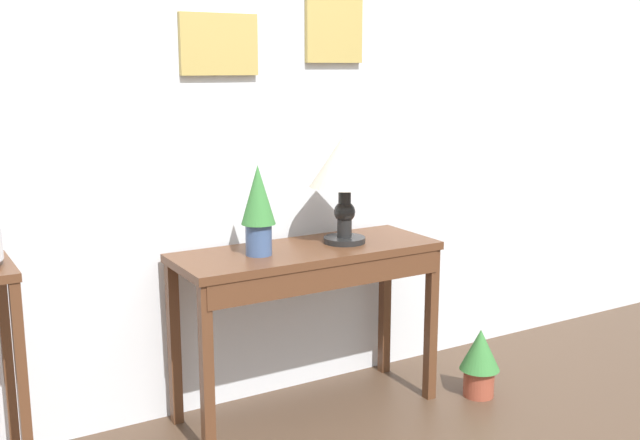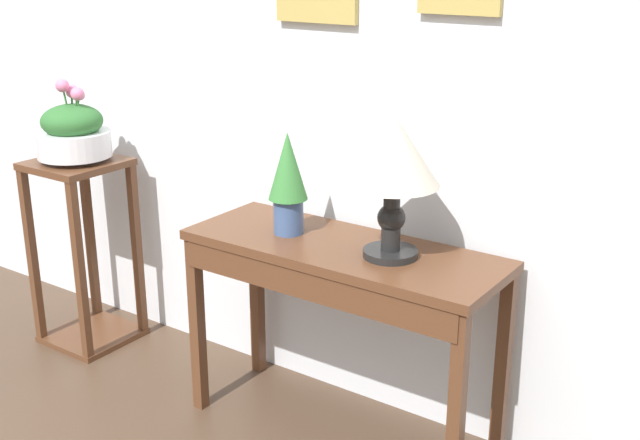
{
  "view_description": "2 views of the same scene",
  "coord_description": "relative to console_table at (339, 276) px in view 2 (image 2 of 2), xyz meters",
  "views": [
    {
      "loc": [
        -1.41,
        -1.54,
        1.51
      ],
      "look_at": [
        0.24,
        1.25,
        0.85
      ],
      "focal_mm": 42.37,
      "sensor_mm": 36.0,
      "label": 1
    },
    {
      "loc": [
        1.58,
        -1.0,
        1.73
      ],
      "look_at": [
        0.03,
        1.22,
        0.81
      ],
      "focal_mm": 45.14,
      "sensor_mm": 36.0,
      "label": 2
    }
  ],
  "objects": [
    {
      "name": "console_table",
      "position": [
        0.0,
        0.0,
        0.0
      ],
      "size": [
        1.16,
        0.43,
        0.75
      ],
      "color": "#56331E",
      "rests_on": "ground"
    },
    {
      "name": "back_wall_with_art",
      "position": [
        -0.14,
        0.33,
        0.76
      ],
      "size": [
        9.0,
        0.13,
        2.8
      ],
      "color": "silver",
      "rests_on": "ground"
    },
    {
      "name": "pedestal_stand_left",
      "position": [
        -1.37,
        -0.01,
        -0.21
      ],
      "size": [
        0.37,
        0.37,
        0.86
      ],
      "color": "#56331E",
      "rests_on": "ground"
    },
    {
      "name": "table_lamp",
      "position": [
        0.19,
        0.02,
        0.45
      ],
      "size": [
        0.31,
        0.31,
        0.48
      ],
      "color": "black",
      "rests_on": "console_table"
    },
    {
      "name": "planter_bowl_wide",
      "position": [
        -1.37,
        -0.01,
        0.34
      ],
      "size": [
        0.32,
        0.32,
        0.36
      ],
      "color": "silver",
      "rests_on": "pedestal_stand_left"
    },
    {
      "name": "potted_plant_on_console",
      "position": [
        -0.23,
        0.02,
        0.32
      ],
      "size": [
        0.14,
        0.14,
        0.37
      ],
      "color": "#3D5684",
      "rests_on": "console_table"
    }
  ]
}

